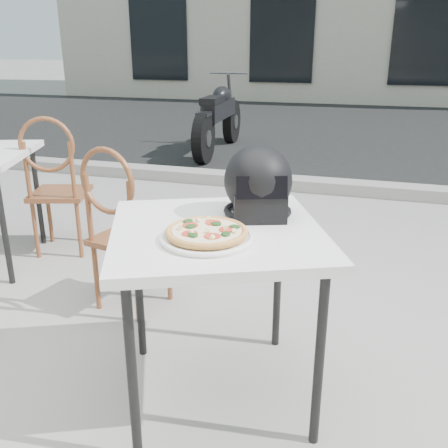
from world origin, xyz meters
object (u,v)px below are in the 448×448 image
(cafe_table_main, at_px, (217,244))
(cafe_chair_main, at_px, (121,222))
(plate, at_px, (207,237))
(motorcycle, at_px, (219,118))
(helmet, at_px, (258,185))
(cafe_chair_side, at_px, (55,179))
(pizza, at_px, (207,231))

(cafe_table_main, distance_m, cafe_chair_main, 0.91)
(plate, bearing_deg, motorcycle, 106.67)
(motorcycle, bearing_deg, plate, -75.36)
(helmet, bearing_deg, cafe_chair_side, 130.71)
(motorcycle, bearing_deg, cafe_chair_main, -81.70)
(pizza, bearing_deg, cafe_table_main, 91.50)
(plate, relative_size, helmet, 1.11)
(motorcycle, bearing_deg, cafe_table_main, -74.98)
(helmet, xyz_separation_m, cafe_chair_side, (-1.65, 0.95, -0.34))
(cafe_table_main, xyz_separation_m, plate, (0.00, -0.13, 0.08))
(helmet, distance_m, cafe_chair_main, 0.97)
(cafe_table_main, height_order, motorcycle, motorcycle)
(cafe_table_main, bearing_deg, helmet, 60.03)
(pizza, bearing_deg, plate, -102.53)
(pizza, height_order, cafe_chair_main, cafe_chair_main)
(cafe_table_main, xyz_separation_m, motorcycle, (-1.50, 4.90, -0.23))
(cafe_chair_main, bearing_deg, cafe_table_main, 155.68)
(plate, height_order, helmet, helmet)
(helmet, relative_size, cafe_chair_side, 0.37)
(pizza, bearing_deg, motorcycle, 106.67)
(plate, distance_m, cafe_chair_main, 1.01)
(cafe_chair_side, xyz_separation_m, motorcycle, (0.03, 3.75, -0.09))
(cafe_chair_side, height_order, motorcycle, motorcycle)
(cafe_chair_main, height_order, motorcycle, motorcycle)
(motorcycle, bearing_deg, pizza, -75.36)
(cafe_chair_side, bearing_deg, pizza, 123.09)
(cafe_chair_main, height_order, cafe_chair_side, cafe_chair_side)
(pizza, distance_m, cafe_chair_side, 2.01)
(pizza, relative_size, cafe_chair_main, 0.33)
(motorcycle, bearing_deg, cafe_chair_side, -92.43)
(pizza, height_order, motorcycle, motorcycle)
(cafe_table_main, bearing_deg, pizza, -88.50)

